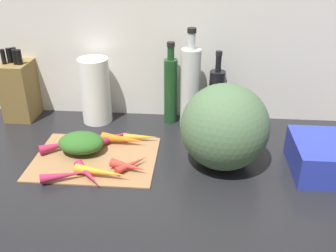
{
  "coord_description": "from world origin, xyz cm",
  "views": [
    {
      "loc": [
        24.88,
        -100.32,
        66.09
      ],
      "look_at": [
        15.96,
        4.75,
        11.58
      ],
      "focal_mm": 40.51,
      "sensor_mm": 36.0,
      "label": 1
    }
  ],
  "objects_px": {
    "carrot_2": "(60,145)",
    "winter_squash": "(225,127)",
    "carrot_0": "(132,164)",
    "carrot_7": "(128,166)",
    "bottle_0": "(171,89)",
    "bottle_2": "(216,96)",
    "bottle_1": "(190,88)",
    "dish_rack": "(336,157)",
    "carrot_3": "(124,139)",
    "carrot_6": "(88,174)",
    "carrot_8": "(115,137)",
    "cutting_board": "(95,158)",
    "knife_block": "(20,89)",
    "carrot_4": "(64,175)",
    "carrot_5": "(102,172)",
    "carrot_1": "(141,137)",
    "paper_towel_roll": "(95,91)"
  },
  "relations": [
    {
      "from": "carrot_7",
      "to": "bottle_0",
      "type": "distance_m",
      "value": 0.39
    },
    {
      "from": "carrot_4",
      "to": "winter_squash",
      "type": "xyz_separation_m",
      "value": [
        0.47,
        0.14,
        0.11
      ]
    },
    {
      "from": "carrot_2",
      "to": "dish_rack",
      "type": "distance_m",
      "value": 0.88
    },
    {
      "from": "cutting_board",
      "to": "knife_block",
      "type": "relative_size",
      "value": 1.42
    },
    {
      "from": "carrot_1",
      "to": "winter_squash",
      "type": "relative_size",
      "value": 0.45
    },
    {
      "from": "cutting_board",
      "to": "paper_towel_roll",
      "type": "xyz_separation_m",
      "value": [
        -0.06,
        0.28,
        0.12
      ]
    },
    {
      "from": "bottle_1",
      "to": "dish_rack",
      "type": "distance_m",
      "value": 0.54
    },
    {
      "from": "carrot_5",
      "to": "bottle_1",
      "type": "distance_m",
      "value": 0.46
    },
    {
      "from": "bottle_1",
      "to": "carrot_8",
      "type": "bearing_deg",
      "value": -149.69
    },
    {
      "from": "carrot_8",
      "to": "winter_squash",
      "type": "distance_m",
      "value": 0.4
    },
    {
      "from": "bottle_0",
      "to": "winter_squash",
      "type": "bearing_deg",
      "value": -57.38
    },
    {
      "from": "carrot_3",
      "to": "bottle_1",
      "type": "relative_size",
      "value": 0.41
    },
    {
      "from": "paper_towel_roll",
      "to": "carrot_6",
      "type": "bearing_deg",
      "value": -79.81
    },
    {
      "from": "carrot_1",
      "to": "bottle_0",
      "type": "height_order",
      "value": "bottle_0"
    },
    {
      "from": "bottle_0",
      "to": "bottle_2",
      "type": "relative_size",
      "value": 1.1
    },
    {
      "from": "carrot_7",
      "to": "bottle_0",
      "type": "xyz_separation_m",
      "value": [
        0.1,
        0.36,
        0.11
      ]
    },
    {
      "from": "cutting_board",
      "to": "carrot_0",
      "type": "xyz_separation_m",
      "value": [
        0.13,
        -0.05,
        0.02
      ]
    },
    {
      "from": "carrot_3",
      "to": "bottle_2",
      "type": "xyz_separation_m",
      "value": [
        0.31,
        0.21,
        0.09
      ]
    },
    {
      "from": "winter_squash",
      "to": "dish_rack",
      "type": "xyz_separation_m",
      "value": [
        0.34,
        -0.01,
        -0.08
      ]
    },
    {
      "from": "carrot_7",
      "to": "carrot_2",
      "type": "bearing_deg",
      "value": 157.27
    },
    {
      "from": "carrot_1",
      "to": "bottle_1",
      "type": "height_order",
      "value": "bottle_1"
    },
    {
      "from": "carrot_0",
      "to": "carrot_3",
      "type": "bearing_deg",
      "value": 109.67
    },
    {
      "from": "carrot_8",
      "to": "bottle_1",
      "type": "distance_m",
      "value": 0.32
    },
    {
      "from": "cutting_board",
      "to": "carrot_1",
      "type": "height_order",
      "value": "carrot_1"
    },
    {
      "from": "carrot_1",
      "to": "carrot_3",
      "type": "height_order",
      "value": "carrot_3"
    },
    {
      "from": "cutting_board",
      "to": "paper_towel_roll",
      "type": "height_order",
      "value": "paper_towel_roll"
    },
    {
      "from": "carrot_1",
      "to": "carrot_8",
      "type": "height_order",
      "value": "carrot_8"
    },
    {
      "from": "carrot_5",
      "to": "bottle_2",
      "type": "distance_m",
      "value": 0.54
    },
    {
      "from": "cutting_board",
      "to": "bottle_0",
      "type": "bearing_deg",
      "value": 52.97
    },
    {
      "from": "carrot_3",
      "to": "dish_rack",
      "type": "distance_m",
      "value": 0.68
    },
    {
      "from": "carrot_0",
      "to": "winter_squash",
      "type": "distance_m",
      "value": 0.31
    },
    {
      "from": "carrot_3",
      "to": "bottle_2",
      "type": "relative_size",
      "value": 0.53
    },
    {
      "from": "carrot_3",
      "to": "bottle_0",
      "type": "xyz_separation_m",
      "value": [
        0.14,
        0.2,
        0.11
      ]
    },
    {
      "from": "carrot_3",
      "to": "dish_rack",
      "type": "height_order",
      "value": "dish_rack"
    },
    {
      "from": "cutting_board",
      "to": "knife_block",
      "type": "distance_m",
      "value": 0.47
    },
    {
      "from": "carrot_6",
      "to": "carrot_8",
      "type": "relative_size",
      "value": 1.26
    },
    {
      "from": "carrot_1",
      "to": "carrot_5",
      "type": "height_order",
      "value": "carrot_5"
    },
    {
      "from": "carrot_5",
      "to": "bottle_1",
      "type": "bearing_deg",
      "value": 56.23
    },
    {
      "from": "carrot_1",
      "to": "carrot_2",
      "type": "height_order",
      "value": "carrot_2"
    },
    {
      "from": "knife_block",
      "to": "carrot_2",
      "type": "bearing_deg",
      "value": -46.85
    },
    {
      "from": "winter_squash",
      "to": "bottle_0",
      "type": "height_order",
      "value": "bottle_0"
    },
    {
      "from": "carrot_0",
      "to": "carrot_8",
      "type": "height_order",
      "value": "carrot_8"
    },
    {
      "from": "carrot_3",
      "to": "carrot_8",
      "type": "bearing_deg",
      "value": 150.27
    },
    {
      "from": "knife_block",
      "to": "bottle_0",
      "type": "bearing_deg",
      "value": 0.87
    },
    {
      "from": "carrot_2",
      "to": "carrot_3",
      "type": "distance_m",
      "value": 0.21
    },
    {
      "from": "carrot_5",
      "to": "paper_towel_roll",
      "type": "xyz_separation_m",
      "value": [
        -0.11,
        0.38,
        0.1
      ]
    },
    {
      "from": "carrot_1",
      "to": "paper_towel_roll",
      "type": "distance_m",
      "value": 0.27
    },
    {
      "from": "carrot_2",
      "to": "winter_squash",
      "type": "distance_m",
      "value": 0.55
    },
    {
      "from": "winter_squash",
      "to": "bottle_0",
      "type": "distance_m",
      "value": 0.35
    },
    {
      "from": "paper_towel_roll",
      "to": "bottle_1",
      "type": "distance_m",
      "value": 0.36
    }
  ]
}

